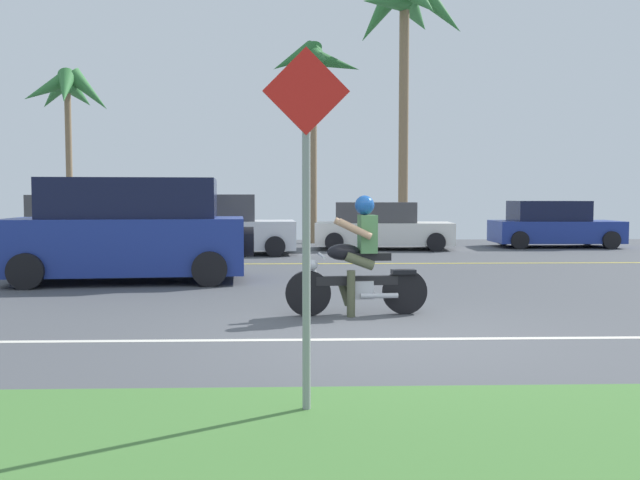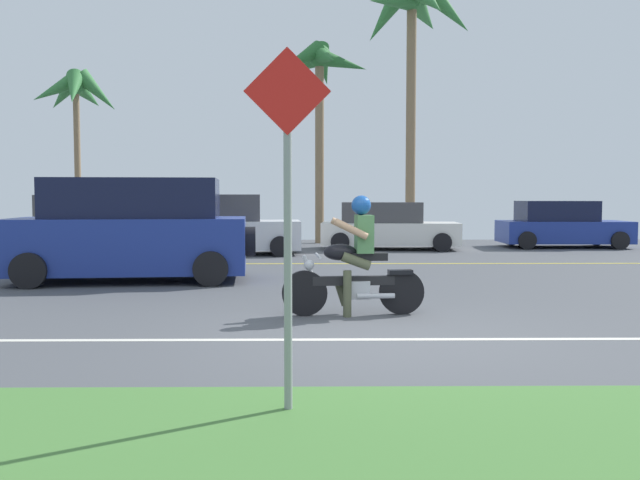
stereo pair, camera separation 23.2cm
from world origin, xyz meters
TOP-DOWN VIEW (x-y plane):
  - ground at (0.00, 3.00)m, footprint 56.00×30.00m
  - lane_line_near at (0.00, -0.10)m, footprint 50.40×0.12m
  - lane_line_far at (0.00, 8.67)m, footprint 50.40×0.12m
  - motorcyclist at (-0.19, 1.52)m, footprint 1.96×0.64m
  - suv_nearby at (-4.23, 5.37)m, footprint 4.69×2.47m
  - parked_car_0 at (-8.03, 13.65)m, footprint 3.70×2.08m
  - parked_car_1 at (-3.27, 11.41)m, footprint 4.26×2.18m
  - parked_car_2 at (1.56, 13.27)m, footprint 4.32×2.22m
  - parked_car_3 at (7.24, 14.00)m, footprint 4.00×2.08m
  - palm_tree_0 at (2.72, 15.86)m, footprint 4.22×4.63m
  - palm_tree_1 at (-0.51, 16.18)m, footprint 3.41×3.56m
  - palm_tree_2 at (-8.58, 15.07)m, footprint 2.86×3.09m
  - motorcyclist_distant at (-5.30, 9.14)m, footprint 1.61×0.54m
  - street_sign at (-0.95, -2.78)m, footprint 0.62×0.06m

SIDE VIEW (x-z plane):
  - ground at x=0.00m, z-range -0.04..0.00m
  - lane_line_near at x=0.00m, z-range 0.00..0.01m
  - lane_line_far at x=0.00m, z-range 0.00..0.01m
  - motorcyclist_distant at x=-5.30m, z-range -0.10..1.25m
  - parked_car_2 at x=1.56m, z-range -0.04..1.41m
  - motorcyclist at x=-0.19m, z-range -0.13..1.51m
  - parked_car_3 at x=7.24m, z-range -0.05..1.45m
  - parked_car_0 at x=-8.03m, z-range -0.06..1.62m
  - parked_car_1 at x=-3.27m, z-range -0.06..1.62m
  - suv_nearby at x=-4.23m, z-range -0.03..1.94m
  - street_sign at x=-0.95m, z-range 0.29..2.96m
  - palm_tree_2 at x=-8.58m, z-range 1.98..7.81m
  - palm_tree_1 at x=-0.51m, z-range 2.40..9.46m
  - palm_tree_0 at x=2.72m, z-range 3.15..12.44m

